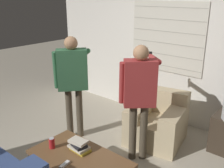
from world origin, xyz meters
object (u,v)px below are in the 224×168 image
Objects in this scene: person_right_standing at (140,90)px; soda_can at (52,143)px; book_stack at (79,146)px; spare_remote at (65,165)px; coffee_table at (80,160)px; armchair_beige at (157,122)px; person_left_standing at (73,76)px.

person_right_standing reaches higher than soda_can.
book_stack is 0.30m from spare_remote.
person_right_standing is 1.01m from book_stack.
book_stack is at bearing 30.64° from soda_can.
coffee_table is 4.49× the size of book_stack.
soda_can is at bearing 63.26° from armchair_beige.
armchair_beige is at bearing -14.96° from person_left_standing.
book_stack is at bearing 72.15° from armchair_beige.
person_right_standing is at bearing 75.59° from spare_remote.
book_stack is at bearing 138.17° from coffee_table.
armchair_beige is at bearing 87.21° from coffee_table.
spare_remote is (-0.12, -1.15, -0.51)m from person_right_standing.
book_stack is at bearing 97.87° from spare_remote.
person_left_standing reaches higher than person_right_standing.
soda_can is 0.38m from spare_remote.
coffee_table is at bearing -138.99° from person_right_standing.
soda_can is (-0.37, -0.08, 0.10)m from coffee_table.
spare_remote is at bearing -95.77° from person_left_standing.
armchair_beige is 1.67m from soda_can.
armchair_beige reaches higher than book_stack.
person_right_standing is 1.27m from spare_remote.
book_stack is 1.85× the size of spare_remote.
person_left_standing is 1.48m from spare_remote.
person_left_standing is 1.22m from book_stack.
person_left_standing is at bearing 124.28° from soda_can.
coffee_table is 0.39m from soda_can.
coffee_table is at bearing -41.83° from book_stack.
person_left_standing is 11.64× the size of spare_remote.
person_right_standing is 6.24× the size of book_stack.
coffee_table is at bearing 12.36° from soda_can.
armchair_beige is at bearing 74.47° from soda_can.
person_right_standing is at bearing 76.87° from book_stack.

